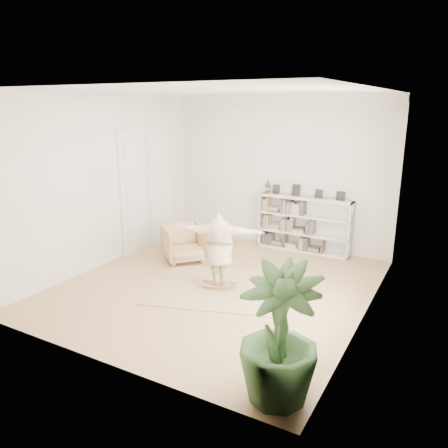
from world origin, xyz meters
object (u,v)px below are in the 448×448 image
Objects in this scene: person at (219,248)px; rocker_board at (219,285)px; armchair at (184,243)px; houseplant at (279,335)px; bookshelf at (304,225)px.

rocker_board is at bearing -31.45° from person.
houseplant is (3.65, -3.43, 0.44)m from armchair.
houseplant reaches higher than person.
houseplant reaches higher than bookshelf.
armchair is 0.53× the size of houseplant.
bookshelf reaches higher than armchair.
houseplant reaches higher than rocker_board.
bookshelf is at bearing -7.44° from armchair.
person is 1.02× the size of houseplant.
houseplant reaches higher than armchair.
rocker_board is at bearing -83.95° from armchair.
bookshelf is 1.31× the size of houseplant.
bookshelf is 1.29× the size of person.
armchair reaches higher than rocker_board.
rocker_board is 0.32× the size of person.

